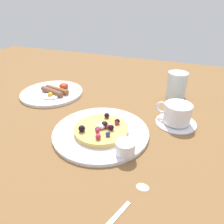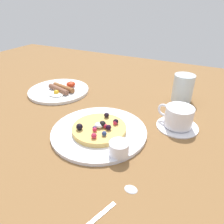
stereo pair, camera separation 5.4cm
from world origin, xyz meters
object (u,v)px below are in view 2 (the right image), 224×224
(syrup_ramekin, at_px, (119,148))
(water_glass, at_px, (183,88))
(pancake_plate, at_px, (99,131))
(coffee_saucer, at_px, (177,126))
(teaspoon, at_px, (119,199))
(coffee_cup, at_px, (179,116))
(breakfast_plate, at_px, (59,91))

(syrup_ramekin, relative_size, water_glass, 0.49)
(pancake_plate, height_order, syrup_ramekin, syrup_ramekin)
(pancake_plate, distance_m, syrup_ramekin, 0.12)
(coffee_saucer, xyz_separation_m, teaspoon, (-0.05, -0.31, -0.00))
(coffee_saucer, distance_m, teaspoon, 0.32)
(pancake_plate, bearing_deg, water_glass, 62.49)
(coffee_cup, bearing_deg, water_glass, 97.21)
(coffee_saucer, height_order, teaspoon, coffee_saucer)
(water_glass, bearing_deg, syrup_ramekin, -100.81)
(coffee_saucer, distance_m, water_glass, 0.20)
(coffee_saucer, xyz_separation_m, water_glass, (-0.03, 0.19, 0.05))
(pancake_plate, xyz_separation_m, breakfast_plate, (-0.29, 0.18, 0.00))
(syrup_ramekin, xyz_separation_m, coffee_saucer, (0.10, 0.20, -0.02))
(syrup_ramekin, xyz_separation_m, coffee_cup, (0.10, 0.20, 0.01))
(coffee_cup, height_order, teaspoon, coffee_cup)
(breakfast_plate, distance_m, coffee_saucer, 0.49)
(syrup_ramekin, xyz_separation_m, teaspoon, (0.05, -0.11, -0.03))
(pancake_plate, xyz_separation_m, coffee_cup, (0.19, 0.13, 0.03))
(coffee_cup, xyz_separation_m, teaspoon, (-0.05, -0.31, -0.04))
(coffee_cup, relative_size, teaspoon, 0.76)
(pancake_plate, bearing_deg, coffee_cup, 34.71)
(pancake_plate, distance_m, water_glass, 0.37)
(pancake_plate, height_order, water_glass, water_glass)
(breakfast_plate, height_order, coffee_cup, coffee_cup)
(syrup_ramekin, height_order, teaspoon, syrup_ramekin)
(pancake_plate, relative_size, coffee_cup, 2.48)
(syrup_ramekin, bearing_deg, pancake_plate, 144.91)
(pancake_plate, xyz_separation_m, teaspoon, (0.15, -0.18, -0.00))
(syrup_ramekin, relative_size, teaspoon, 0.34)
(syrup_ramekin, relative_size, coffee_saucer, 0.39)
(teaspoon, xyz_separation_m, water_glass, (0.02, 0.51, 0.05))
(teaspoon, relative_size, water_glass, 1.46)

